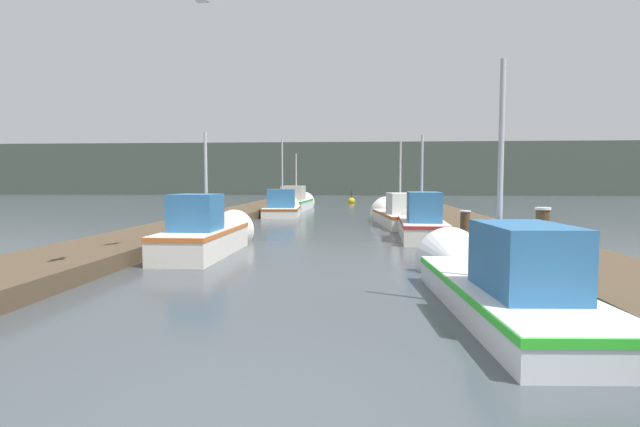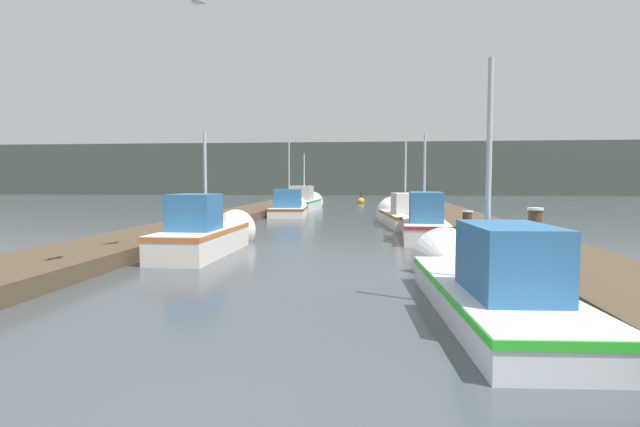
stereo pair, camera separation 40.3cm
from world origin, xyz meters
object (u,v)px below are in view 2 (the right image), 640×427
Objects in this scene: fishing_boat_2 at (424,223)px; fishing_boat_5 at (305,202)px; fishing_boat_4 at (290,208)px; fishing_boat_3 at (403,214)px; fishing_boat_1 at (209,233)px; fishing_boat_0 at (482,281)px; mooring_piling_1 at (534,251)px; mooring_piling_2 at (202,224)px; seagull_1 at (197,1)px; channel_buoy at (361,201)px; mooring_piling_0 at (467,226)px.

fishing_boat_2 is 0.84× the size of fishing_boat_5.
fishing_boat_3 is at bearing -41.68° from fishing_boat_4.
fishing_boat_0 is at bearing -39.75° from fishing_boat_1.
mooring_piling_1 is at bearing -72.26° from fishing_boat_4.
fishing_boat_5 reaches higher than mooring_piling_2.
seagull_1 reaches higher than mooring_piling_1.
fishing_boat_3 reaches higher than mooring_piling_1.
mooring_piling_2 is 0.95× the size of channel_buoy.
fishing_boat_4 reaches higher than fishing_boat_2.
channel_buoy is (3.37, 8.96, -0.33)m from fishing_boat_5.
mooring_piling_2 is 7.22m from seagull_1.
fishing_boat_1 is 4.92× the size of mooring_piling_2.
fishing_boat_2 is at bearing 11.41° from mooring_piling_2.
fishing_boat_5 is (-5.88, 23.83, 0.12)m from fishing_boat_0.
seagull_1 is at bearing -140.80° from mooring_piling_0.
fishing_boat_0 reaches higher than fishing_boat_5.
channel_buoy is at bearing 98.70° from fishing_boat_2.
fishing_boat_5 is 6.33× the size of mooring_piling_0.
fishing_boat_1 is 4.65× the size of channel_buoy.
fishing_boat_2 is 5.18m from fishing_boat_3.
seagull_1 is (0.69, -21.36, 5.00)m from fishing_boat_5.
fishing_boat_3 reaches higher than mooring_piling_2.
mooring_piling_0 is (1.17, -1.11, -0.01)m from fishing_boat_2.
fishing_boat_3 is 11.32m from fishing_boat_5.
fishing_boat_5 reaches higher than mooring_piling_1.
channel_buoy is at bearing 80.20° from mooring_piling_2.
seagull_1 reaches higher than channel_buoy.
mooring_piling_1 is (1.31, -13.14, 0.32)m from fishing_boat_3.
mooring_piling_0 is (7.09, -16.13, -0.01)m from fishing_boat_5.
mooring_piling_0 is 9.66m from seagull_1.
fishing_boat_5 is (0.07, 5.48, 0.09)m from fishing_boat_4.
fishing_boat_0 is 32.89m from channel_buoy.
fishing_boat_4 is at bearing 85.08° from mooring_piling_2.
mooring_piling_0 is (7.17, -10.65, 0.08)m from fishing_boat_4.
fishing_boat_3 is 13.21m from mooring_piling_1.
fishing_boat_0 is at bearing -85.61° from channel_buoy.
fishing_boat_1 is at bearing -153.15° from seagull_1.
mooring_piling_1 is 10.28m from mooring_piling_2.
fishing_boat_3 is 6.46m from mooring_piling_0.
fishing_boat_4 is 3.21× the size of mooring_piling_1.
mooring_piling_2 is at bearing -98.86° from fishing_boat_4.
fishing_boat_2 is at bearing 96.88° from mooring_piling_1.
mooring_piling_2 is at bearing -90.70° from fishing_boat_5.
fishing_boat_1 is at bearing -144.95° from fishing_boat_2.
fishing_boat_1 reaches higher than mooring_piling_1.
fishing_boat_0 is 5.70× the size of mooring_piling_2.
fishing_boat_3 is 1.42× the size of fishing_boat_4.
fishing_boat_4 reaches higher than channel_buoy.
fishing_boat_1 is at bearing 135.94° from fishing_boat_0.
mooring_piling_2 is (-1.01, 2.36, 0.03)m from fishing_boat_1.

